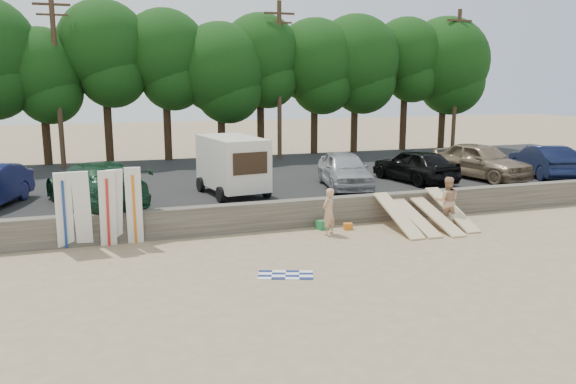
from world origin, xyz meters
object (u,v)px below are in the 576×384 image
object	(u,v)px
box_trailer	(232,163)
car_5	(543,161)
car_4	(481,161)
cooler	(322,225)
beachgoer_a	(329,212)
beachgoer_b	(447,201)
car_2	(344,170)
car_3	(415,165)
car_1	(96,184)

from	to	relation	value
box_trailer	car_5	distance (m)	15.18
box_trailer	car_4	xyz separation A→B (m)	(11.94, 0.13, -0.46)
box_trailer	car_5	world-z (taller)	box_trailer
car_4	cooler	xyz separation A→B (m)	(-9.54, -3.87, -1.39)
car_4	beachgoer_a	distance (m)	10.71
car_4	beachgoer_a	world-z (taller)	car_4
box_trailer	beachgoer_a	bearing A→B (deg)	-71.43
beachgoer_b	beachgoer_a	bearing A→B (deg)	23.85
car_2	beachgoer_b	size ratio (longest dim) A/B	2.51
beachgoer_a	car_3	bearing A→B (deg)	-173.22
box_trailer	beachgoer_a	xyz separation A→B (m)	(2.32, -4.52, -1.19)
car_2	cooler	world-z (taller)	car_2
car_3	car_5	xyz separation A→B (m)	(6.64, -0.68, -0.01)
box_trailer	cooler	bearing A→B (deg)	-65.94
beachgoer_b	car_3	bearing A→B (deg)	-82.65
beachgoer_a	beachgoer_b	bearing A→B (deg)	147.62
car_4	car_5	xyz separation A→B (m)	(3.23, -0.48, -0.09)
car_5	car_3	bearing A→B (deg)	10.97
car_1	car_3	size ratio (longest dim) A/B	1.29
car_5	cooler	world-z (taller)	car_5
car_1	cooler	distance (m)	8.37
box_trailer	car_5	bearing A→B (deg)	-9.96
car_1	beachgoer_b	xyz separation A→B (m)	(12.16, -4.07, -0.64)
car_3	beachgoer_b	world-z (taller)	car_3
box_trailer	cooler	size ratio (longest dim) A/B	10.22
car_5	cooler	bearing A→B (deg)	31.68
car_3	beachgoer_a	distance (m)	7.90
beachgoer_b	car_5	bearing A→B (deg)	-127.50
car_1	beachgoer_a	distance (m)	8.54
cooler	car_2	bearing A→B (deg)	40.59
car_3	car_4	world-z (taller)	car_4
car_2	car_5	world-z (taller)	car_2
car_2	beachgoer_b	xyz separation A→B (m)	(2.02, -4.67, -0.57)
car_4	box_trailer	bearing A→B (deg)	168.51
beachgoer_b	box_trailer	bearing A→B (deg)	-8.49
car_2	car_3	world-z (taller)	car_2
car_5	beachgoer_b	bearing A→B (deg)	44.22
beachgoer_a	cooler	distance (m)	1.02
car_4	car_5	distance (m)	3.27
car_4	beachgoer_b	distance (m)	6.91
car_3	beachgoer_a	xyz separation A→B (m)	(-6.21, -4.84, -0.65)
car_5	cooler	size ratio (longest dim) A/B	12.09
beachgoer_a	car_1	bearing A→B (deg)	-58.93
box_trailer	beachgoer_b	xyz separation A→B (m)	(6.95, -4.62, -1.11)
box_trailer	beachgoer_a	size ratio (longest dim) A/B	2.38
car_1	car_5	distance (m)	20.38
car_2	cooler	xyz separation A→B (m)	(-2.53, -3.80, -1.31)
car_3	car_5	distance (m)	6.67
car_2	car_3	size ratio (longest dim) A/B	1.01
car_2	beachgoer_b	distance (m)	5.12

